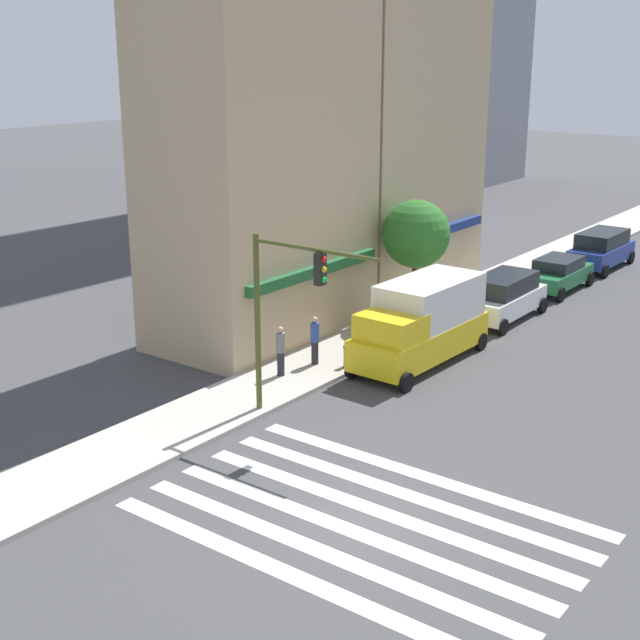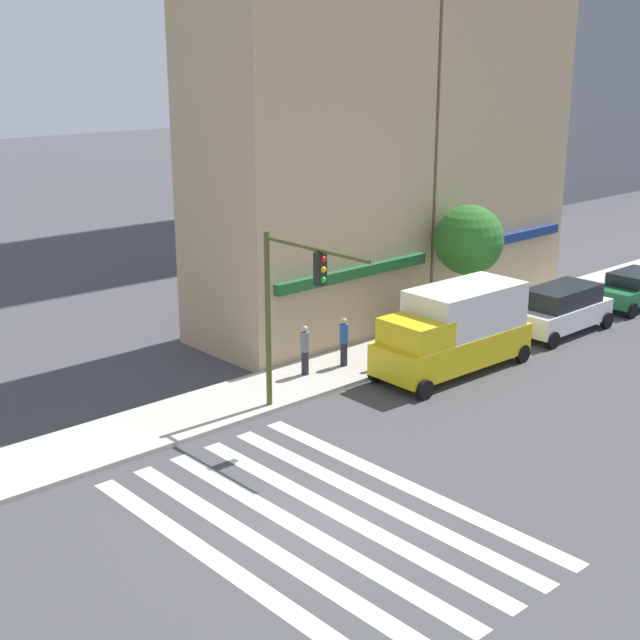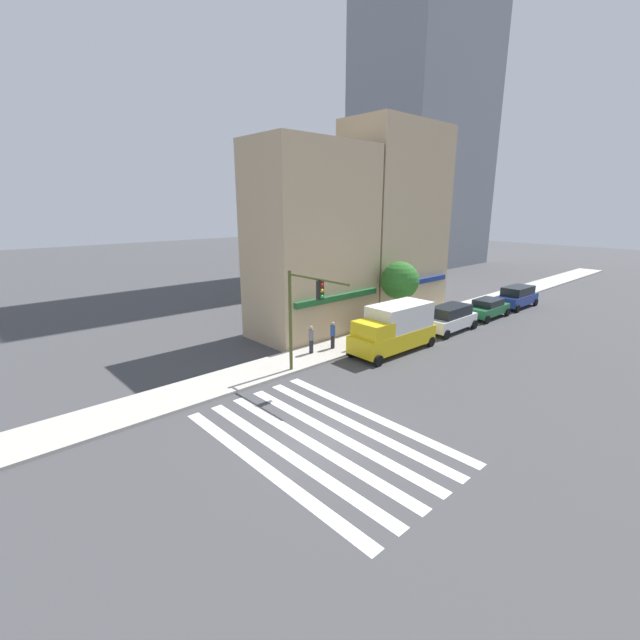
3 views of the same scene
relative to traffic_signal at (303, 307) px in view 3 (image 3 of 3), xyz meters
name	(u,v)px [view 3 (image 3 of 3)]	position (x,y,z in m)	size (l,w,h in m)	color
ground_plane	(322,438)	(-3.57, -5.35, -3.95)	(200.00, 200.00, 0.00)	#424244
sidewalk_left	(226,382)	(-3.57, 2.15, -3.87)	(120.00, 3.00, 0.15)	#B2ADA3
crosswalk_stripes	(322,438)	(-3.57, -5.35, -3.94)	(6.36, 10.80, 0.01)	silver
storefront_row	(361,230)	(11.19, 6.15, 3.27)	(18.33, 5.30, 15.46)	tan
tower_distant	(430,36)	(43.59, 23.19, 28.15)	(20.39, 13.08, 64.18)	gray
traffic_signal	(303,307)	(0.00, 0.00, 0.00)	(0.32, 4.47, 5.76)	#474C1E
box_truck_yellow	(394,327)	(7.04, -0.65, -2.36)	(6.25, 2.42, 3.04)	yellow
suv_white	(450,318)	(13.75, -0.65, -2.92)	(4.71, 2.12, 1.94)	white
sedan_green	(488,308)	(19.58, -0.65, -3.11)	(4.40, 2.02, 1.59)	#1E6638
suv_blue	(517,296)	(25.20, -0.65, -2.92)	(4.73, 2.12, 1.94)	navy
pedestrian_blue_shirt	(333,334)	(4.29, 2.11, -2.87)	(0.32, 0.32, 1.77)	#23232D
pedestrian_grey_coat	(311,339)	(2.65, 2.35, -2.87)	(0.32, 0.32, 1.77)	#23232D
fire_hydrant	(349,344)	(4.74, 1.05, -3.33)	(0.24, 0.24, 0.84)	red
street_tree	(400,281)	(11.15, 2.15, -0.20)	(2.79, 2.79, 5.01)	brown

